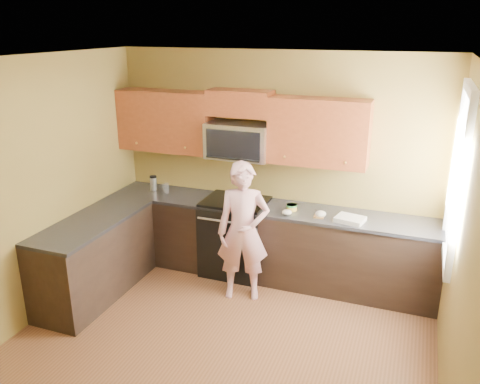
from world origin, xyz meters
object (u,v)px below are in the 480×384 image
at_px(woman, 243,232).
at_px(butter_tub, 292,210).
at_px(stove, 235,236).
at_px(microwave, 239,158).
at_px(travel_mug, 154,190).
at_px(frying_pan, 241,203).

xyz_separation_m(woman, butter_tub, (0.41, 0.51, 0.13)).
bearing_deg(butter_tub, stove, 178.87).
distance_m(microwave, woman, 0.97).
bearing_deg(travel_mug, frying_pan, -6.05).
bearing_deg(microwave, frying_pan, -62.61).
distance_m(microwave, travel_mug, 1.28).
bearing_deg(microwave, travel_mug, -177.38).
height_order(woman, frying_pan, woman).
bearing_deg(frying_pan, microwave, 96.77).
bearing_deg(stove, frying_pan, -32.78).
height_order(stove, butter_tub, butter_tub).
relative_size(woman, travel_mug, 8.29).
relative_size(stove, butter_tub, 7.68).
bearing_deg(microwave, butter_tub, -11.13).
bearing_deg(stove, butter_tub, -1.13).
xyz_separation_m(frying_pan, butter_tub, (0.61, 0.05, -0.03)).
bearing_deg(woman, butter_tub, 34.12).
bearing_deg(travel_mug, microwave, 2.62).
distance_m(butter_tub, travel_mug, 1.88).
height_order(stove, microwave, microwave).
relative_size(woman, butter_tub, 12.83).
xyz_separation_m(microwave, woman, (0.29, -0.65, -0.66)).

